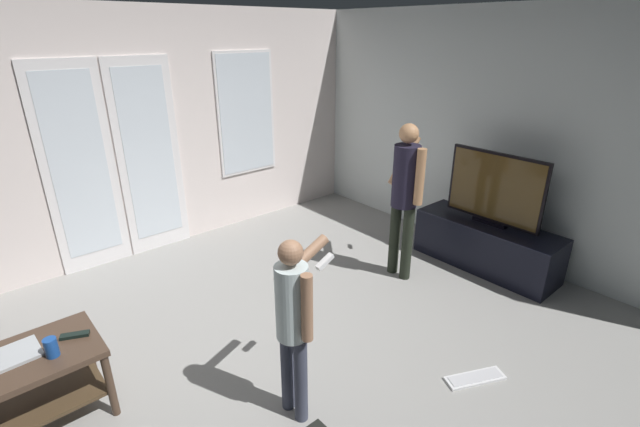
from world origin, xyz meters
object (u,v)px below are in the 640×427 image
loose_keyboard (475,378)px  tv_remote_black (75,335)px  flat_screen_tv (495,189)px  person_child (294,315)px  laptop_closed (8,357)px  tv_stand (486,245)px  coffee_table (26,377)px  person_adult (405,189)px  cup_near_edge (51,348)px

loose_keyboard → tv_remote_black: tv_remote_black is taller
flat_screen_tv → tv_remote_black: size_ratio=5.84×
person_child → flat_screen_tv: bearing=4.9°
loose_keyboard → laptop_closed: 3.05m
flat_screen_tv → person_child: bearing=-175.1°
tv_stand → person_child: (-2.71, -0.23, 0.51)m
tv_stand → person_child: 2.76m
laptop_closed → loose_keyboard: bearing=-36.3°
coffee_table → loose_keyboard: (2.45, -1.62, -0.36)m
person_adult → tv_remote_black: 2.94m
tv_remote_black → cup_near_edge: bearing=-117.9°
tv_stand → cup_near_edge: cup_near_edge is taller
coffee_table → laptop_closed: (-0.05, 0.05, 0.15)m
person_adult → loose_keyboard: (-0.75, -1.33, -0.92)m
loose_keyboard → tv_remote_black: 2.74m
flat_screen_tv → tv_remote_black: flat_screen_tv is taller
loose_keyboard → tv_remote_black: (-2.14, 1.62, 0.52)m
tv_stand → tv_remote_black: 3.79m
tv_stand → laptop_closed: 4.15m
loose_keyboard → tv_remote_black: bearing=142.9°
tv_stand → tv_remote_black: tv_remote_black is taller
flat_screen_tv → cup_near_edge: flat_screen_tv is taller
coffee_table → tv_remote_black: 0.34m
laptop_closed → cup_near_edge: (0.21, -0.15, 0.05)m
coffee_table → tv_remote_black: size_ratio=5.04×
loose_keyboard → laptop_closed: size_ratio=1.36×
tv_stand → tv_remote_black: bearing=168.1°
flat_screen_tv → tv_remote_black: bearing=168.2°
person_adult → laptop_closed: bearing=174.2°
person_adult → flat_screen_tv: bearing=-30.6°
loose_keyboard → laptop_closed: laptop_closed is taller
coffee_table → laptop_closed: 0.17m
tv_stand → loose_keyboard: 1.79m
cup_near_edge → tv_remote_black: (0.15, 0.11, -0.05)m
cup_near_edge → tv_remote_black: cup_near_edge is taller
flat_screen_tv → cup_near_edge: size_ratio=8.19×
tv_stand → person_adult: person_adult is taller
loose_keyboard → cup_near_edge: size_ratio=3.73×
person_child → laptop_closed: bearing=142.4°
coffee_table → tv_stand: size_ratio=0.59×
tv_stand → person_adult: bearing=149.2°
person_adult → person_child: 2.03m
laptop_closed → cup_near_edge: cup_near_edge is taller
person_adult → cup_near_edge: size_ratio=12.80×
loose_keyboard → cup_near_edge: bearing=146.6°
coffee_table → person_adult: person_adult is taller
flat_screen_tv → person_child: size_ratio=0.79×
coffee_table → person_adult: (3.20, -0.29, 0.56)m
loose_keyboard → laptop_closed: (-2.50, 1.66, 0.52)m
loose_keyboard → tv_stand: bearing=28.5°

